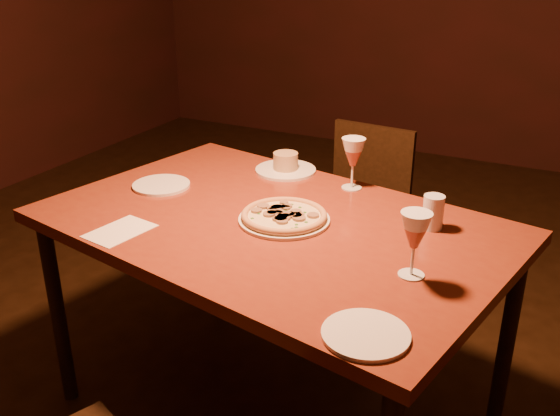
% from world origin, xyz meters
% --- Properties ---
extents(dining_table, '(1.71, 1.27, 0.83)m').
position_xyz_m(dining_table, '(-0.11, 0.05, 0.75)').
color(dining_table, maroon).
rests_on(dining_table, floor).
extents(chair_far, '(0.46, 0.46, 0.87)m').
position_xyz_m(chair_far, '(-0.15, 1.05, 0.49)').
color(chair_far, black).
rests_on(chair_far, floor).
extents(pizza_plate, '(0.31, 0.31, 0.03)m').
position_xyz_m(pizza_plate, '(-0.07, 0.06, 0.84)').
color(pizza_plate, white).
rests_on(pizza_plate, dining_table).
extents(ramekin_saucer, '(0.25, 0.25, 0.08)m').
position_xyz_m(ramekin_saucer, '(-0.29, 0.50, 0.85)').
color(ramekin_saucer, white).
rests_on(ramekin_saucer, dining_table).
extents(wine_glass_far, '(0.09, 0.09, 0.20)m').
position_xyz_m(wine_glass_far, '(0.02, 0.45, 0.92)').
color(wine_glass_far, '#A65445').
rests_on(wine_glass_far, dining_table).
extents(wine_glass_right, '(0.09, 0.09, 0.19)m').
position_xyz_m(wine_glass_right, '(0.41, -0.10, 0.92)').
color(wine_glass_right, '#A65445').
rests_on(wine_glass_right, dining_table).
extents(water_tumbler, '(0.07, 0.07, 0.11)m').
position_xyz_m(water_tumbler, '(0.38, 0.23, 0.88)').
color(water_tumbler, silver).
rests_on(water_tumbler, dining_table).
extents(side_plate_left, '(0.22, 0.22, 0.01)m').
position_xyz_m(side_plate_left, '(-0.64, 0.14, 0.83)').
color(side_plate_left, white).
rests_on(side_plate_left, dining_table).
extents(side_plate_near, '(0.21, 0.21, 0.01)m').
position_xyz_m(side_plate_near, '(0.40, -0.44, 0.83)').
color(side_plate_near, white).
rests_on(side_plate_near, dining_table).
extents(menu_card, '(0.17, 0.23, 0.00)m').
position_xyz_m(menu_card, '(-0.51, -0.25, 0.83)').
color(menu_card, white).
rests_on(menu_card, dining_table).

